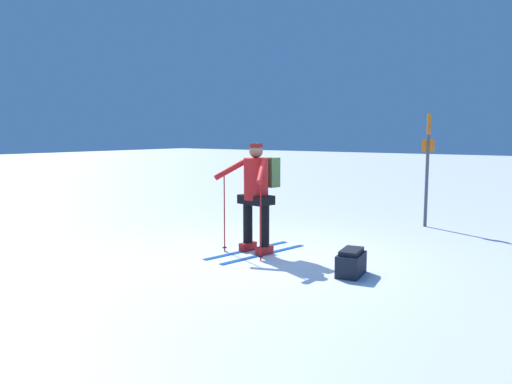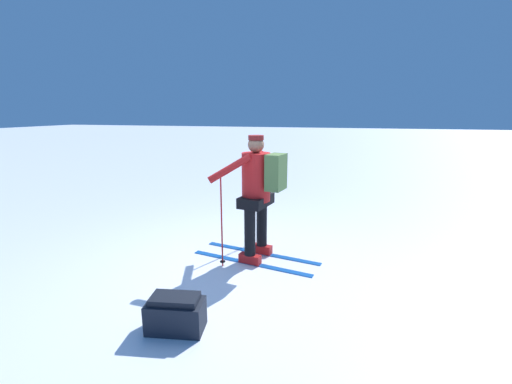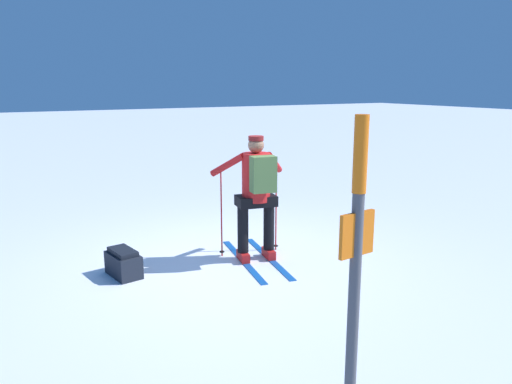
% 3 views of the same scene
% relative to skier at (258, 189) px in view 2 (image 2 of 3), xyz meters
% --- Properties ---
extents(ground_plane, '(80.00, 80.00, 0.00)m').
position_rel_skier_xyz_m(ground_plane, '(-0.30, 0.19, -1.01)').
color(ground_plane, white).
extents(skier, '(1.07, 1.82, 1.72)m').
position_rel_skier_xyz_m(skier, '(0.00, 0.00, 0.00)').
color(skier, '#144C9E').
rests_on(skier, ground_plane).
extents(dropped_backpack, '(0.38, 0.57, 0.35)m').
position_rel_skier_xyz_m(dropped_backpack, '(-1.75, 0.33, -0.84)').
color(dropped_backpack, black).
rests_on(dropped_backpack, ground_plane).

